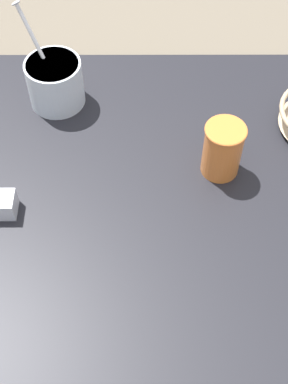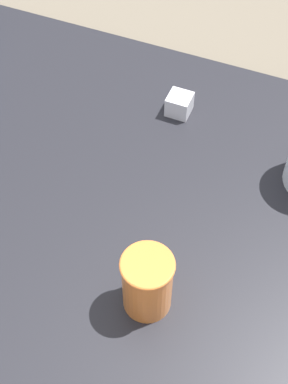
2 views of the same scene
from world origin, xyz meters
TOP-DOWN VIEW (x-y plane):
  - ground_plane at (0.00, 0.00)m, footprint 6.00×6.00m
  - countertop at (0.00, 0.00)m, footprint 1.12×1.12m
  - drinking_cup at (-0.22, 0.01)m, footprint 0.08×0.08m
  - spice_jar at (-0.13, -0.38)m, footprint 0.04×0.04m

SIDE VIEW (x-z plane):
  - ground_plane at x=0.00m, z-range 0.00..0.00m
  - countertop at x=0.00m, z-range 0.00..0.04m
  - spice_jar at x=-0.13m, z-range 0.04..0.08m
  - drinking_cup at x=-0.22m, z-range 0.05..0.16m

